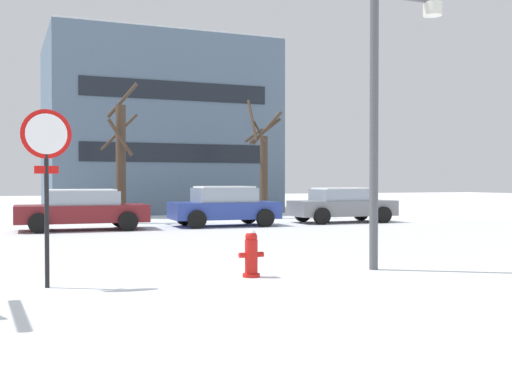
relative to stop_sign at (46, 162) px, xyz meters
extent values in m
plane|color=white|center=(2.31, 2.30, -1.93)|extent=(120.00, 120.00, 0.00)
cube|color=silver|center=(2.31, 5.93, -1.92)|extent=(80.00, 9.27, 0.00)
cylinder|color=black|center=(0.00, 0.00, -0.77)|extent=(0.07, 0.13, 2.31)
cylinder|color=red|center=(0.00, 0.00, 0.44)|extent=(0.76, 0.07, 0.76)
cylinder|color=white|center=(0.00, -0.01, 0.44)|extent=(0.62, 0.06, 0.62)
cube|color=red|center=(0.00, 0.00, -0.11)|extent=(0.36, 0.05, 0.12)
cylinder|color=white|center=(0.00, 0.01, 0.49)|extent=(0.42, 0.05, 0.42)
cylinder|color=red|center=(3.30, -0.22, -1.90)|extent=(0.30, 0.30, 0.06)
cylinder|color=red|center=(3.30, -0.22, -1.58)|extent=(0.22, 0.22, 0.58)
sphere|color=red|center=(3.30, -0.22, -1.24)|extent=(0.21, 0.21, 0.21)
cylinder|color=red|center=(3.14, -0.22, -1.55)|extent=(0.12, 0.09, 0.09)
cylinder|color=red|center=(3.46, -0.22, -1.55)|extent=(0.12, 0.09, 0.09)
sphere|color=white|center=(3.30, -0.22, -1.19)|extent=(0.15, 0.15, 0.15)
cylinder|color=#4C4F54|center=(5.73, -0.25, 0.69)|extent=(0.16, 0.16, 5.23)
cylinder|color=silver|center=(7.03, -0.25, 3.01)|extent=(0.36, 0.36, 0.25)
cube|color=maroon|center=(1.82, 11.32, -1.37)|extent=(4.31, 1.96, 0.58)
cube|color=#8C99A8|center=(1.82, 11.32, -0.85)|extent=(2.39, 1.75, 0.46)
cube|color=white|center=(1.82, 11.32, -0.59)|extent=(2.18, 1.61, 0.06)
cylinder|color=black|center=(3.24, 12.20, -1.61)|extent=(0.65, 0.24, 0.64)
cylinder|color=black|center=(3.18, 10.35, -1.61)|extent=(0.65, 0.24, 0.64)
cylinder|color=black|center=(0.47, 12.29, -1.61)|extent=(0.65, 0.24, 0.64)
cylinder|color=black|center=(0.41, 10.44, -1.61)|extent=(0.65, 0.24, 0.64)
cube|color=#283D93|center=(6.82, 11.27, -1.35)|extent=(3.91, 1.87, 0.61)
cube|color=#8C99A8|center=(6.82, 11.27, -0.79)|extent=(2.17, 1.67, 0.51)
cube|color=white|center=(6.82, 11.27, -0.51)|extent=(1.97, 1.54, 0.06)
cylinder|color=black|center=(8.10, 12.12, -1.61)|extent=(0.65, 0.24, 0.64)
cylinder|color=black|center=(8.05, 10.34, -1.61)|extent=(0.65, 0.24, 0.64)
cylinder|color=black|center=(5.60, 12.20, -1.61)|extent=(0.65, 0.24, 0.64)
cylinder|color=black|center=(5.54, 10.42, -1.61)|extent=(0.65, 0.24, 0.64)
cube|color=slate|center=(11.82, 11.42, -1.36)|extent=(4.14, 1.84, 0.60)
cube|color=#8C99A8|center=(11.82, 11.42, -0.84)|extent=(2.30, 1.64, 0.44)
cube|color=white|center=(11.82, 11.42, -0.59)|extent=(2.09, 1.51, 0.06)
cylinder|color=black|center=(13.18, 12.25, -1.61)|extent=(0.65, 0.24, 0.64)
cylinder|color=black|center=(13.12, 10.50, -1.61)|extent=(0.65, 0.24, 0.64)
cylinder|color=black|center=(10.52, 12.33, -1.61)|extent=(0.65, 0.24, 0.64)
cylinder|color=black|center=(10.47, 10.59, -1.61)|extent=(0.65, 0.24, 0.64)
cylinder|color=#423326|center=(3.63, 14.26, 0.36)|extent=(0.39, 0.39, 4.58)
cylinder|color=#423326|center=(3.54, 13.83, 1.36)|extent=(1.00, 0.35, 1.44)
cylinder|color=#423326|center=(3.69, 14.95, 1.66)|extent=(1.48, 0.24, 1.50)
cylinder|color=#423326|center=(3.80, 14.80, 2.91)|extent=(1.24, 0.51, 1.44)
cylinder|color=#423326|center=(10.00, 15.09, -0.13)|extent=(0.34, 0.34, 3.60)
cylinder|color=#423326|center=(10.38, 15.62, 2.08)|extent=(1.22, 0.93, 1.50)
cylinder|color=#423326|center=(9.73, 15.58, 1.74)|extent=(1.09, 0.68, 0.70)
cylinder|color=#423326|center=(9.73, 14.95, 1.87)|extent=(0.40, 0.66, 0.94)
cylinder|color=#423326|center=(9.46, 15.12, 2.37)|extent=(0.19, 1.19, 1.89)
cylinder|color=#423326|center=(10.32, 15.71, 1.95)|extent=(1.37, 0.80, 1.19)
cube|color=slate|center=(7.16, 23.36, 2.54)|extent=(11.43, 8.58, 8.94)
cube|color=white|center=(7.16, 23.36, 7.06)|extent=(11.20, 8.40, 0.10)
cube|color=black|center=(7.16, 19.05, 1.05)|extent=(9.14, 0.04, 0.90)
cube|color=black|center=(7.16, 19.05, 4.03)|extent=(9.14, 0.04, 0.90)
camera|label=1|loc=(-0.63, -10.08, -0.28)|focal=43.78mm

